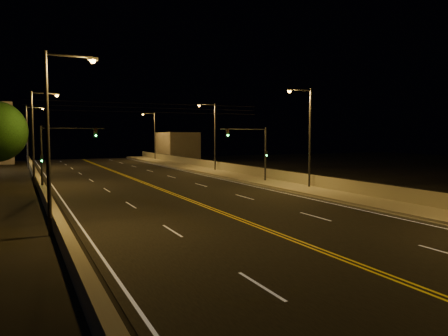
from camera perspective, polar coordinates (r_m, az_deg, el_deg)
name	(u,v)px	position (r m, az deg, el deg)	size (l,w,h in m)	color
ground	(398,280)	(16.39, 21.76, -13.49)	(160.00, 160.00, 0.00)	black
road	(189,200)	(33.01, -4.64, -4.18)	(18.00, 120.00, 0.02)	black
sidewalk	(307,190)	(38.13, 10.73, -2.87)	(3.60, 120.00, 0.30)	gray
curb	(288,192)	(37.08, 8.39, -3.16)	(0.14, 120.00, 0.15)	gray
parapet_wall	(322,182)	(39.05, 12.71, -1.77)	(0.30, 120.00, 1.00)	#9D9883
jersey_barrier	(49,203)	(30.91, -21.94, -4.30)	(0.45, 120.00, 0.86)	#9D9883
distant_building_right	(177,146)	(85.30, -6.19, 2.88)	(6.00, 10.00, 5.30)	gray
parapet_rail	(322,176)	(39.00, 12.72, -1.00)	(0.06, 0.06, 120.00)	black
lane_markings	(189,200)	(32.94, -4.60, -4.18)	(17.32, 116.00, 0.00)	silver
streetlight_1	(307,132)	(39.05, 10.83, 4.67)	(2.55, 0.28, 8.92)	#2D2D33
streetlight_2	(213,133)	(56.82, -1.45, 4.66)	(2.55, 0.28, 8.92)	#2D2D33
streetlight_3	(153,133)	(82.67, -9.22, 4.54)	(2.55, 0.28, 8.92)	#2D2D33
streetlight_4	(54,130)	(22.74, -21.37, 4.66)	(2.55, 0.28, 8.92)	#2D2D33
streetlight_5	(36,132)	(44.35, -23.36, 4.35)	(2.55, 0.28, 8.92)	#2D2D33
streetlight_6	(29,133)	(68.40, -24.09, 4.24)	(2.55, 0.28, 8.92)	#2D2D33
traffic_signal_right	(256,148)	(43.48, 4.25, 2.66)	(5.11, 0.31, 5.63)	#2D2D33
traffic_signal_left	(55,151)	(37.91, -21.16, 2.11)	(5.11, 0.31, 5.63)	#2D2D33
overhead_wires	(152,108)	(41.73, -9.38, 7.75)	(22.00, 0.03, 0.83)	black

